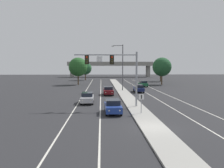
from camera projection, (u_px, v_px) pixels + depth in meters
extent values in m
plane|color=#28282B|center=(153.00, 128.00, 20.16)|extent=(260.00, 260.00, 0.00)
cube|color=#9E9B93|center=(129.00, 99.00, 38.08)|extent=(2.40, 110.00, 0.15)
cube|color=silver|center=(101.00, 94.00, 44.84)|extent=(0.14, 100.00, 0.01)
cube|color=silver|center=(148.00, 94.00, 45.27)|extent=(0.14, 100.00, 0.01)
cube|color=silver|center=(84.00, 94.00, 44.68)|extent=(0.14, 100.00, 0.01)
cube|color=silver|center=(165.00, 94.00, 45.43)|extent=(0.14, 100.00, 0.01)
cylinder|color=gray|center=(136.00, 79.00, 30.28)|extent=(0.24, 0.24, 7.20)
cylinder|color=gray|center=(106.00, 55.00, 29.84)|extent=(8.16, 0.16, 0.16)
cube|color=black|center=(112.00, 60.00, 29.97)|extent=(0.56, 0.06, 1.20)
cube|color=#38330F|center=(112.00, 60.00, 29.93)|extent=(0.32, 0.32, 1.00)
sphere|color=red|center=(112.00, 57.00, 29.73)|extent=(0.22, 0.22, 0.22)
sphere|color=#282828|center=(112.00, 60.00, 29.76)|extent=(0.22, 0.22, 0.22)
sphere|color=#282828|center=(112.00, 62.00, 29.78)|extent=(0.22, 0.22, 0.22)
cube|color=black|center=(87.00, 60.00, 29.81)|extent=(0.56, 0.06, 1.20)
cube|color=#38330F|center=(87.00, 60.00, 29.77)|extent=(0.32, 0.32, 1.00)
sphere|color=red|center=(87.00, 57.00, 29.58)|extent=(0.22, 0.22, 0.22)
sphere|color=#282828|center=(87.00, 60.00, 29.60)|extent=(0.22, 0.22, 0.22)
sphere|color=#282828|center=(87.00, 62.00, 29.63)|extent=(0.22, 0.22, 0.22)
cube|color=white|center=(99.00, 59.00, 29.82)|extent=(0.70, 0.04, 0.70)
cylinder|color=gray|center=(141.00, 103.00, 25.95)|extent=(0.08, 0.08, 2.20)
cube|color=white|center=(141.00, 97.00, 25.86)|extent=(0.60, 0.03, 0.60)
cube|color=black|center=(141.00, 97.00, 25.84)|extent=(0.12, 0.01, 0.44)
cylinder|color=#4C4C51|center=(123.00, 68.00, 50.21)|extent=(0.20, 0.20, 10.00)
cylinder|color=#4C4C51|center=(118.00, 46.00, 49.78)|extent=(2.20, 0.12, 0.12)
cube|color=#B7B7B2|center=(113.00, 46.00, 49.74)|extent=(0.56, 0.28, 0.20)
cube|color=navy|center=(113.00, 107.00, 26.62)|extent=(1.92, 4.45, 0.70)
cube|color=black|center=(113.00, 102.00, 26.79)|extent=(1.65, 2.42, 0.56)
sphere|color=#EAE5C6|center=(120.00, 111.00, 24.49)|extent=(0.18, 0.18, 0.18)
sphere|color=#EAE5C6|center=(109.00, 111.00, 24.41)|extent=(0.18, 0.18, 0.18)
cylinder|color=black|center=(121.00, 113.00, 25.21)|extent=(0.24, 0.65, 0.64)
cylinder|color=black|center=(107.00, 113.00, 25.10)|extent=(0.24, 0.65, 0.64)
cylinder|color=black|center=(118.00, 108.00, 28.20)|extent=(0.24, 0.65, 0.64)
cylinder|color=black|center=(105.00, 108.00, 28.08)|extent=(0.24, 0.65, 0.64)
cube|color=#B7B7BC|center=(87.00, 99.00, 33.78)|extent=(1.87, 4.43, 0.70)
cube|color=black|center=(87.00, 94.00, 33.95)|extent=(1.62, 2.40, 0.56)
sphere|color=#EAE5C6|center=(91.00, 101.00, 31.65)|extent=(0.18, 0.18, 0.18)
sphere|color=#EAE5C6|center=(82.00, 101.00, 31.58)|extent=(0.18, 0.18, 0.18)
cylinder|color=black|center=(92.00, 103.00, 32.37)|extent=(0.23, 0.64, 0.64)
cylinder|color=black|center=(81.00, 103.00, 32.27)|extent=(0.23, 0.64, 0.64)
cylinder|color=black|center=(93.00, 100.00, 35.35)|extent=(0.23, 0.64, 0.64)
cylinder|color=black|center=(82.00, 100.00, 35.25)|extent=(0.23, 0.64, 0.64)
cube|color=#5B0F14|center=(108.00, 91.00, 43.59)|extent=(1.86, 4.42, 0.70)
cube|color=black|center=(108.00, 88.00, 43.76)|extent=(1.61, 2.40, 0.56)
sphere|color=#EAE5C6|center=(112.00, 92.00, 41.45)|extent=(0.18, 0.18, 0.18)
sphere|color=#EAE5C6|center=(106.00, 92.00, 41.38)|extent=(0.18, 0.18, 0.18)
cylinder|color=black|center=(113.00, 94.00, 42.17)|extent=(0.23, 0.64, 0.64)
cylinder|color=black|center=(104.00, 94.00, 42.07)|extent=(0.23, 0.64, 0.64)
cylinder|color=black|center=(112.00, 92.00, 45.15)|extent=(0.23, 0.64, 0.64)
cylinder|color=black|center=(104.00, 92.00, 45.06)|extent=(0.23, 0.64, 0.64)
cube|color=#141E4C|center=(139.00, 89.00, 48.08)|extent=(1.80, 4.40, 0.70)
cube|color=black|center=(139.00, 86.00, 47.81)|extent=(1.59, 2.38, 0.56)
sphere|color=#EAE5C6|center=(134.00, 88.00, 50.22)|extent=(0.18, 0.18, 0.18)
sphere|color=#EAE5C6|center=(140.00, 88.00, 50.27)|extent=(0.18, 0.18, 0.18)
cylinder|color=black|center=(134.00, 90.00, 49.56)|extent=(0.22, 0.64, 0.64)
cylinder|color=black|center=(141.00, 90.00, 49.63)|extent=(0.22, 0.64, 0.64)
cylinder|color=black|center=(136.00, 91.00, 46.57)|extent=(0.22, 0.64, 0.64)
cylinder|color=black|center=(144.00, 91.00, 46.65)|extent=(0.22, 0.64, 0.64)
cube|color=#195633|center=(143.00, 84.00, 60.97)|extent=(1.88, 4.43, 0.70)
cube|color=black|center=(143.00, 82.00, 60.70)|extent=(1.63, 2.41, 0.56)
sphere|color=#EAE5C6|center=(140.00, 83.00, 63.10)|extent=(0.18, 0.18, 0.18)
sphere|color=#EAE5C6|center=(144.00, 83.00, 63.17)|extent=(0.18, 0.18, 0.18)
cylinder|color=black|center=(139.00, 85.00, 62.44)|extent=(0.23, 0.64, 0.64)
cylinder|color=black|center=(145.00, 85.00, 62.54)|extent=(0.23, 0.64, 0.64)
cylinder|color=black|center=(141.00, 86.00, 59.45)|extent=(0.23, 0.64, 0.64)
cylinder|color=black|center=(147.00, 86.00, 59.56)|extent=(0.23, 0.64, 0.64)
cube|color=gray|center=(110.00, 65.00, 115.25)|extent=(42.40, 6.40, 1.10)
cube|color=gray|center=(111.00, 63.00, 112.19)|extent=(42.40, 0.36, 0.90)
cube|color=gray|center=(72.00, 71.00, 114.62)|extent=(1.80, 2.40, 5.65)
cube|color=gray|center=(148.00, 71.00, 116.41)|extent=(1.80, 2.40, 5.65)
cylinder|color=#4C3823|center=(160.00, 78.00, 82.09)|extent=(0.36, 0.36, 2.74)
sphere|color=#387533|center=(161.00, 68.00, 81.83)|extent=(5.01, 5.01, 5.01)
cylinder|color=#4C3823|center=(78.00, 80.00, 67.36)|extent=(0.36, 0.36, 3.03)
sphere|color=#235623|center=(78.00, 67.00, 67.07)|extent=(5.54, 5.54, 5.54)
cylinder|color=#4C3823|center=(85.00, 77.00, 88.63)|extent=(0.36, 0.36, 2.66)
sphere|color=#1E4C28|center=(85.00, 68.00, 88.37)|extent=(4.87, 4.87, 4.87)
cylinder|color=#4C3823|center=(162.00, 80.00, 67.75)|extent=(0.36, 0.36, 3.04)
sphere|color=#1E4C28|center=(162.00, 67.00, 67.45)|extent=(5.55, 5.55, 5.55)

